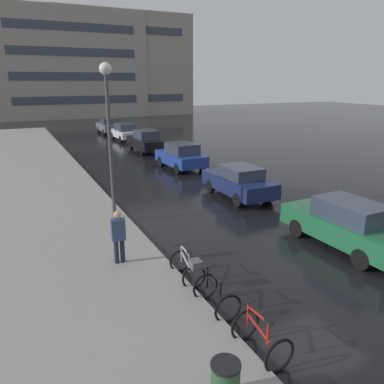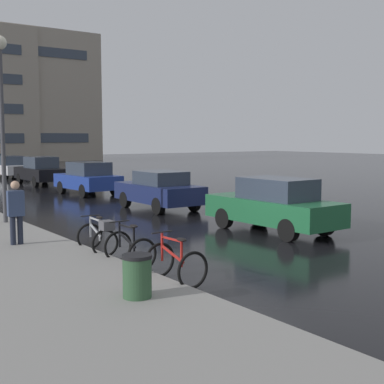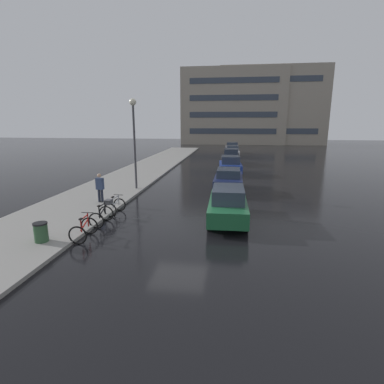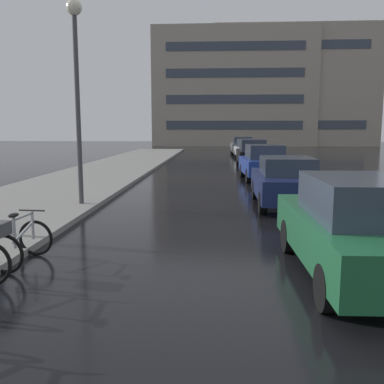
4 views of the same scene
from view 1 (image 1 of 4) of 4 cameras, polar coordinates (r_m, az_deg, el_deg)
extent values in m
plane|color=black|center=(11.61, 18.50, -11.88)|extent=(140.00, 140.00, 0.00)
cube|color=gray|center=(17.94, -20.16, -1.63)|extent=(4.80, 60.00, 0.14)
torus|color=black|center=(8.55, 8.09, -19.41)|extent=(0.73, 0.10, 0.73)
torus|color=black|center=(7.91, 13.17, -23.14)|extent=(0.73, 0.10, 0.73)
cube|color=red|center=(7.96, 11.51, -20.46)|extent=(0.04, 0.04, 0.50)
cube|color=red|center=(8.33, 8.53, -18.10)|extent=(0.04, 0.04, 0.57)
cube|color=red|center=(8.01, 10.06, -17.93)|extent=(0.07, 0.64, 0.04)
cube|color=red|center=(8.16, 10.07, -19.73)|extent=(0.07, 0.73, 0.26)
ellipsoid|color=black|center=(7.79, 11.64, -18.80)|extent=(0.15, 0.27, 0.07)
cylinder|color=black|center=(8.16, 8.62, -16.33)|extent=(0.50, 0.05, 0.03)
torus|color=black|center=(9.78, 2.05, -14.21)|extent=(0.72, 0.07, 0.72)
torus|color=black|center=(9.00, 5.50, -17.29)|extent=(0.72, 0.07, 0.72)
cube|color=black|center=(9.11, 4.34, -14.81)|extent=(0.04, 0.04, 0.54)
cube|color=black|center=(9.58, 2.31, -12.96)|extent=(0.04, 0.04, 0.57)
cube|color=black|center=(9.22, 3.32, -12.59)|extent=(0.04, 0.65, 0.04)
cube|color=black|center=(9.35, 3.37, -14.27)|extent=(0.04, 0.73, 0.26)
ellipsoid|color=black|center=(8.95, 4.38, -13.17)|extent=(0.14, 0.26, 0.07)
cylinder|color=black|center=(9.43, 2.33, -11.35)|extent=(0.50, 0.03, 0.03)
torus|color=black|center=(11.07, -1.76, -10.42)|extent=(0.69, 0.11, 0.68)
torus|color=black|center=(10.21, 0.29, -12.89)|extent=(0.69, 0.11, 0.68)
cube|color=#ADAFB5|center=(10.36, -0.42, -10.71)|extent=(0.04, 0.04, 0.55)
cube|color=#ADAFB5|center=(10.89, -1.63, -9.36)|extent=(0.04, 0.04, 0.52)
cube|color=#ADAFB5|center=(10.52, -1.05, -8.90)|extent=(0.08, 0.63, 0.04)
cube|color=#ADAFB5|center=(10.62, -0.99, -10.31)|extent=(0.09, 0.71, 0.26)
ellipsoid|color=black|center=(10.22, -0.42, -9.18)|extent=(0.16, 0.27, 0.07)
cylinder|color=black|center=(10.76, -1.64, -8.01)|extent=(0.50, 0.07, 0.03)
cube|color=#4C4C51|center=(9.90, 0.56, -10.94)|extent=(0.31, 0.36, 0.22)
cube|color=#1E6038|center=(13.47, 22.20, -5.12)|extent=(1.79, 4.43, 0.70)
cube|color=#2D3847|center=(13.15, 23.09, -2.66)|extent=(1.44, 2.20, 0.63)
cylinder|color=black|center=(13.94, 15.79, -5.30)|extent=(0.23, 0.64, 0.64)
cylinder|color=black|center=(14.96, 20.08, -4.18)|extent=(0.23, 0.64, 0.64)
cylinder|color=black|center=(12.28, 24.47, -9.28)|extent=(0.23, 0.64, 0.64)
cube|color=navy|center=(17.98, 7.09, 1.30)|extent=(1.86, 4.16, 0.68)
cube|color=#2D3847|center=(17.70, 7.44, 3.05)|extent=(1.51, 1.96, 0.52)
cylinder|color=black|center=(18.74, 2.87, 0.95)|extent=(0.23, 0.64, 0.64)
cylinder|color=black|center=(19.54, 7.04, 1.50)|extent=(0.23, 0.64, 0.64)
cylinder|color=black|center=(16.63, 7.06, -1.21)|extent=(0.23, 0.64, 0.64)
cylinder|color=black|center=(17.52, 11.53, -0.50)|extent=(0.23, 0.64, 0.64)
cube|color=navy|center=(23.76, -1.70, 5.15)|extent=(2.10, 3.93, 0.67)
cube|color=#2D3847|center=(23.51, -1.53, 6.65)|extent=(1.65, 2.07, 0.64)
cylinder|color=black|center=(24.51, -4.73, 4.66)|extent=(0.26, 0.65, 0.64)
cylinder|color=black|center=(25.24, -1.25, 5.06)|extent=(0.26, 0.65, 0.64)
cylinder|color=black|center=(22.43, -2.18, 3.58)|extent=(0.26, 0.65, 0.64)
cylinder|color=black|center=(23.22, 1.52, 4.04)|extent=(0.26, 0.65, 0.64)
cube|color=black|center=(29.91, -7.06, 7.44)|extent=(1.81, 4.41, 0.70)
cube|color=#2D3847|center=(29.65, -6.99, 8.70)|extent=(1.47, 2.06, 0.67)
cylinder|color=black|center=(31.00, -9.27, 7.01)|extent=(0.23, 0.64, 0.64)
cylinder|color=black|center=(31.50, -6.53, 7.27)|extent=(0.23, 0.64, 0.64)
cylinder|color=black|center=(28.45, -7.60, 6.23)|extent=(0.23, 0.64, 0.64)
cylinder|color=black|center=(28.99, -4.65, 6.51)|extent=(0.23, 0.64, 0.64)
cube|color=silver|center=(35.93, -10.26, 8.76)|extent=(1.89, 3.92, 0.62)
cube|color=#2D3847|center=(35.71, -10.22, 9.71)|extent=(1.49, 2.01, 0.61)
cylinder|color=black|center=(36.86, -11.95, 8.37)|extent=(0.25, 0.65, 0.64)
cylinder|color=black|center=(37.32, -9.75, 8.59)|extent=(0.25, 0.65, 0.64)
cylinder|color=black|center=(34.62, -10.74, 7.93)|extent=(0.25, 0.65, 0.64)
cylinder|color=black|center=(35.11, -8.43, 8.16)|extent=(0.25, 0.65, 0.64)
cube|color=slate|center=(41.13, -12.49, 9.66)|extent=(2.00, 3.86, 0.70)
cube|color=#2D3847|center=(40.91, -12.49, 10.52)|extent=(1.62, 1.88, 0.56)
cylinder|color=black|center=(42.10, -14.04, 9.23)|extent=(0.23, 0.64, 0.64)
cylinder|color=black|center=(42.53, -11.74, 9.44)|extent=(0.23, 0.64, 0.64)
cylinder|color=black|center=(39.82, -13.22, 8.88)|extent=(0.23, 0.64, 0.64)
cylinder|color=black|center=(40.27, -10.81, 9.11)|extent=(0.23, 0.64, 0.64)
cylinder|color=#1E2333|center=(11.48, -11.42, -9.19)|extent=(0.14, 0.14, 0.87)
cylinder|color=#1E2333|center=(11.51, -10.53, -9.09)|extent=(0.14, 0.14, 0.87)
cube|color=navy|center=(11.19, -11.19, -5.64)|extent=(0.42, 0.28, 0.64)
sphere|color=tan|center=(11.03, -11.32, -3.42)|extent=(0.22, 0.22, 0.22)
cylinder|color=#424247|center=(14.48, -12.30, 5.99)|extent=(0.14, 0.14, 5.60)
sphere|color=#F2EACC|center=(14.25, -13.06, 17.84)|extent=(0.45, 0.45, 0.45)
cylinder|color=black|center=(6.85, 5.18, -24.76)|extent=(0.52, 0.52, 0.06)
cube|color=#9E9384|center=(61.51, -18.02, 17.90)|extent=(21.13, 8.14, 15.17)
cube|color=#333D4C|center=(57.47, -16.94, 13.28)|extent=(17.32, 0.06, 1.10)
cube|color=#333D4C|center=(57.41, -17.23, 16.49)|extent=(17.32, 0.06, 1.10)
cube|color=#333D4C|center=(57.54, -17.51, 19.71)|extent=(17.32, 0.06, 1.10)
cube|color=#333D4C|center=(57.84, -17.81, 22.89)|extent=(17.32, 0.06, 1.10)
cube|color=#9E9384|center=(63.90, -10.72, 18.39)|extent=(21.29, 8.68, 15.35)
cube|color=#333D4C|center=(59.72, -9.29, 13.89)|extent=(17.46, 0.06, 1.10)
cube|color=#333D4C|center=(60.10, -9.76, 23.27)|extent=(17.46, 0.06, 1.10)
camera|label=2|loc=(4.54, -179.93, -50.10)|focal=50.00mm
camera|label=3|loc=(11.19, 91.25, -4.86)|focal=28.00mm
camera|label=4|loc=(8.12, 49.97, -11.07)|focal=40.00mm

